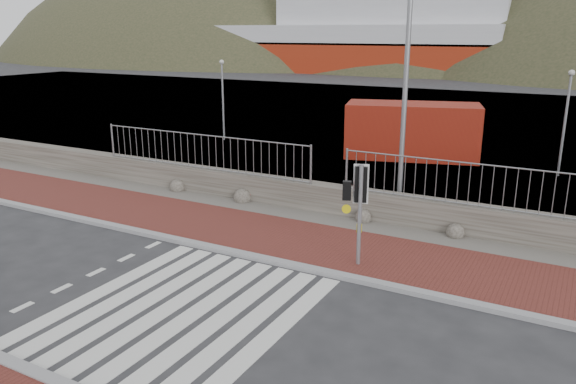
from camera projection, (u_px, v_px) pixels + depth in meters
The scene contains 14 objects.
ground at pixel (182, 310), 11.54m from camera, with size 220.00×220.00×0.00m, color #28282B.
sidewalk_far at pixel (287, 239), 15.33m from camera, with size 40.00×3.00×0.08m, color maroon.
kerb_far at pixel (258, 258), 14.06m from camera, with size 40.00×0.25×0.12m, color gray.
zebra_crossing at pixel (182, 310), 11.54m from camera, with size 4.62×5.60×0.01m.
gravel_strip at pixel (319, 219), 17.02m from camera, with size 40.00×1.50×0.06m, color #59544C.
stone_wall at pixel (330, 199), 17.58m from camera, with size 40.00×0.60×0.90m, color #4B453D.
railing at pixel (329, 157), 17.07m from camera, with size 18.07×0.07×1.22m.
quay at pixel (466, 123), 35.09m from camera, with size 120.00×40.00×0.50m, color #4C4C4F.
water at pixel (529, 81), 64.64m from camera, with size 220.00×50.00×0.05m, color #3F4C54.
ferry at pixel (349, 32), 78.69m from camera, with size 50.00×16.00×20.00m.
hills_backdrop at pixel (576, 218), 89.03m from camera, with size 254.00×90.00×100.00m.
traffic_signal_far at pixel (359, 194), 13.15m from camera, with size 0.63×0.38×2.56m.
streetlight at pixel (412, 56), 16.07m from camera, with size 1.82×0.27×8.58m.
shipping_container at pixel (412, 131), 25.20m from camera, with size 5.80×2.42×2.42m, color maroon.
Camera 1 is at (6.89, -8.11, 5.53)m, focal length 35.00 mm.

